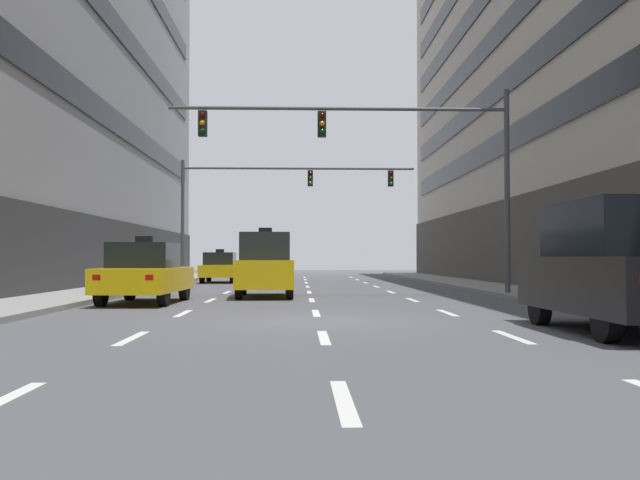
% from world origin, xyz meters
% --- Properties ---
extents(ground_plane, '(120.00, 120.00, 0.00)m').
position_xyz_m(ground_plane, '(0.00, 0.00, 0.00)').
color(ground_plane, '#515156').
extents(lane_stripe_l1_s3, '(0.16, 2.00, 0.01)m').
position_xyz_m(lane_stripe_l1_s3, '(-3.06, -3.00, 0.00)').
color(lane_stripe_l1_s3, silver).
rests_on(lane_stripe_l1_s3, ground).
extents(lane_stripe_l1_s4, '(0.16, 2.00, 0.01)m').
position_xyz_m(lane_stripe_l1_s4, '(-3.06, 2.00, 0.00)').
color(lane_stripe_l1_s4, silver).
rests_on(lane_stripe_l1_s4, ground).
extents(lane_stripe_l1_s5, '(0.16, 2.00, 0.01)m').
position_xyz_m(lane_stripe_l1_s5, '(-3.06, 7.00, 0.00)').
color(lane_stripe_l1_s5, silver).
rests_on(lane_stripe_l1_s5, ground).
extents(lane_stripe_l1_s6, '(0.16, 2.00, 0.01)m').
position_xyz_m(lane_stripe_l1_s6, '(-3.06, 12.00, 0.00)').
color(lane_stripe_l1_s6, silver).
rests_on(lane_stripe_l1_s6, ground).
extents(lane_stripe_l1_s7, '(0.16, 2.00, 0.01)m').
position_xyz_m(lane_stripe_l1_s7, '(-3.06, 17.00, 0.00)').
color(lane_stripe_l1_s7, silver).
rests_on(lane_stripe_l1_s7, ground).
extents(lane_stripe_l1_s8, '(0.16, 2.00, 0.01)m').
position_xyz_m(lane_stripe_l1_s8, '(-3.06, 22.00, 0.00)').
color(lane_stripe_l1_s8, silver).
rests_on(lane_stripe_l1_s8, ground).
extents(lane_stripe_l1_s9, '(0.16, 2.00, 0.01)m').
position_xyz_m(lane_stripe_l1_s9, '(-3.06, 27.00, 0.00)').
color(lane_stripe_l1_s9, silver).
rests_on(lane_stripe_l1_s9, ground).
extents(lane_stripe_l1_s10, '(0.16, 2.00, 0.01)m').
position_xyz_m(lane_stripe_l1_s10, '(-3.06, 32.00, 0.00)').
color(lane_stripe_l1_s10, silver).
rests_on(lane_stripe_l1_s10, ground).
extents(lane_stripe_l2_s2, '(0.16, 2.00, 0.01)m').
position_xyz_m(lane_stripe_l2_s2, '(0.00, -8.00, 0.00)').
color(lane_stripe_l2_s2, silver).
rests_on(lane_stripe_l2_s2, ground).
extents(lane_stripe_l2_s3, '(0.16, 2.00, 0.01)m').
position_xyz_m(lane_stripe_l2_s3, '(0.00, -3.00, 0.00)').
color(lane_stripe_l2_s3, silver).
rests_on(lane_stripe_l2_s3, ground).
extents(lane_stripe_l2_s4, '(0.16, 2.00, 0.01)m').
position_xyz_m(lane_stripe_l2_s4, '(0.00, 2.00, 0.00)').
color(lane_stripe_l2_s4, silver).
rests_on(lane_stripe_l2_s4, ground).
extents(lane_stripe_l2_s5, '(0.16, 2.00, 0.01)m').
position_xyz_m(lane_stripe_l2_s5, '(0.00, 7.00, 0.00)').
color(lane_stripe_l2_s5, silver).
rests_on(lane_stripe_l2_s5, ground).
extents(lane_stripe_l2_s6, '(0.16, 2.00, 0.01)m').
position_xyz_m(lane_stripe_l2_s6, '(0.00, 12.00, 0.00)').
color(lane_stripe_l2_s6, silver).
rests_on(lane_stripe_l2_s6, ground).
extents(lane_stripe_l2_s7, '(0.16, 2.00, 0.01)m').
position_xyz_m(lane_stripe_l2_s7, '(0.00, 17.00, 0.00)').
color(lane_stripe_l2_s7, silver).
rests_on(lane_stripe_l2_s7, ground).
extents(lane_stripe_l2_s8, '(0.16, 2.00, 0.01)m').
position_xyz_m(lane_stripe_l2_s8, '(0.00, 22.00, 0.00)').
color(lane_stripe_l2_s8, silver).
rests_on(lane_stripe_l2_s8, ground).
extents(lane_stripe_l2_s9, '(0.16, 2.00, 0.01)m').
position_xyz_m(lane_stripe_l2_s9, '(0.00, 27.00, 0.00)').
color(lane_stripe_l2_s9, silver).
rests_on(lane_stripe_l2_s9, ground).
extents(lane_stripe_l2_s10, '(0.16, 2.00, 0.01)m').
position_xyz_m(lane_stripe_l2_s10, '(0.00, 32.00, 0.00)').
color(lane_stripe_l2_s10, silver).
rests_on(lane_stripe_l2_s10, ground).
extents(lane_stripe_l3_s3, '(0.16, 2.00, 0.01)m').
position_xyz_m(lane_stripe_l3_s3, '(3.06, -3.00, 0.00)').
color(lane_stripe_l3_s3, silver).
rests_on(lane_stripe_l3_s3, ground).
extents(lane_stripe_l3_s4, '(0.16, 2.00, 0.01)m').
position_xyz_m(lane_stripe_l3_s4, '(3.06, 2.00, 0.00)').
color(lane_stripe_l3_s4, silver).
rests_on(lane_stripe_l3_s4, ground).
extents(lane_stripe_l3_s5, '(0.16, 2.00, 0.01)m').
position_xyz_m(lane_stripe_l3_s5, '(3.06, 7.00, 0.00)').
color(lane_stripe_l3_s5, silver).
rests_on(lane_stripe_l3_s5, ground).
extents(lane_stripe_l3_s6, '(0.16, 2.00, 0.01)m').
position_xyz_m(lane_stripe_l3_s6, '(3.06, 12.00, 0.00)').
color(lane_stripe_l3_s6, silver).
rests_on(lane_stripe_l3_s6, ground).
extents(lane_stripe_l3_s7, '(0.16, 2.00, 0.01)m').
position_xyz_m(lane_stripe_l3_s7, '(3.06, 17.00, 0.00)').
color(lane_stripe_l3_s7, silver).
rests_on(lane_stripe_l3_s7, ground).
extents(lane_stripe_l3_s8, '(0.16, 2.00, 0.01)m').
position_xyz_m(lane_stripe_l3_s8, '(3.06, 22.00, 0.00)').
color(lane_stripe_l3_s8, silver).
rests_on(lane_stripe_l3_s8, ground).
extents(lane_stripe_l3_s9, '(0.16, 2.00, 0.01)m').
position_xyz_m(lane_stripe_l3_s9, '(3.06, 27.00, 0.00)').
color(lane_stripe_l3_s9, silver).
rests_on(lane_stripe_l3_s9, ground).
extents(lane_stripe_l3_s10, '(0.16, 2.00, 0.01)m').
position_xyz_m(lane_stripe_l3_s10, '(3.06, 32.00, 0.00)').
color(lane_stripe_l3_s10, silver).
rests_on(lane_stripe_l3_s10, ground).
extents(taxi_driving_0, '(1.78, 4.19, 1.74)m').
position_xyz_m(taxi_driving_0, '(-4.48, 22.45, 0.77)').
color(taxi_driving_0, black).
rests_on(taxi_driving_0, ground).
extents(taxi_driving_1, '(2.06, 4.61, 1.89)m').
position_xyz_m(taxi_driving_1, '(-4.73, 5.71, 0.84)').
color(taxi_driving_1, black).
rests_on(taxi_driving_1, ground).
extents(taxi_driving_2, '(1.92, 4.38, 2.27)m').
position_xyz_m(taxi_driving_2, '(-1.49, 8.85, 1.04)').
color(taxi_driving_2, black).
rests_on(taxi_driving_2, ground).
extents(car_parked_1, '(1.99, 4.68, 2.26)m').
position_xyz_m(car_parked_1, '(5.06, -2.40, 1.12)').
color(car_parked_1, black).
rests_on(car_parked_1, ground).
extents(traffic_signal_0, '(11.27, 0.35, 6.75)m').
position_xyz_m(traffic_signal_0, '(2.58, 8.77, 4.94)').
color(traffic_signal_0, '#4C4C51').
rests_on(traffic_signal_0, sidewalk_right).
extents(traffic_signal_1, '(12.33, 0.35, 6.31)m').
position_xyz_m(traffic_signal_1, '(-2.03, 22.94, 4.82)').
color(traffic_signal_1, '#4C4C51').
rests_on(traffic_signal_1, sidewalk_left).
extents(pedestrian_0, '(0.41, 0.40, 1.56)m').
position_xyz_m(pedestrian_0, '(6.83, 1.72, 1.04)').
color(pedestrian_0, brown).
rests_on(pedestrian_0, sidewalk_right).
extents(pedestrian_1, '(0.23, 0.53, 1.60)m').
position_xyz_m(pedestrian_1, '(6.68, 4.72, 1.06)').
color(pedestrian_1, brown).
rests_on(pedestrian_1, sidewalk_right).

